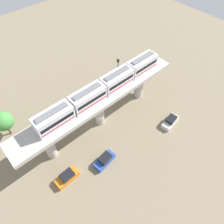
# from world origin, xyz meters

# --- Properties ---
(ground_plane) EXTENTS (120.00, 120.00, 0.00)m
(ground_plane) POSITION_xyz_m (0.00, 0.00, 0.00)
(ground_plane) COLOR #84755B
(viaduct) EXTENTS (5.20, 35.80, 7.57)m
(viaduct) POSITION_xyz_m (0.00, 0.00, 5.92)
(viaduct) COLOR #B7B2AA
(viaduct) RESTS_ON ground
(train) EXTENTS (2.64, 27.45, 3.24)m
(train) POSITION_xyz_m (0.00, 1.20, 9.11)
(train) COLOR silver
(train) RESTS_ON viaduct
(parked_car_blue) EXTENTS (2.30, 4.39, 1.76)m
(parked_car_blue) POSITION_xyz_m (7.74, -5.31, 0.74)
(parked_car_blue) COLOR #284CB7
(parked_car_blue) RESTS_ON ground
(parked_car_orange) EXTENTS (1.93, 4.25, 1.76)m
(parked_car_orange) POSITION_xyz_m (5.84, -12.24, 0.74)
(parked_car_orange) COLOR orange
(parked_car_orange) RESTS_ON ground
(parked_car_white) EXTENTS (2.40, 4.42, 1.76)m
(parked_car_white) POSITION_xyz_m (10.24, 10.72, 0.74)
(parked_car_white) COLOR white
(parked_car_white) RESTS_ON ground
(tree_near_viaduct) EXTENTS (3.87, 3.87, 6.02)m
(tree_near_viaduct) POSITION_xyz_m (-9.91, -15.47, 4.07)
(tree_near_viaduct) COLOR brown
(tree_near_viaduct) RESTS_ON ground
(signal_post) EXTENTS (0.44, 0.28, 10.17)m
(signal_post) POSITION_xyz_m (-3.40, 8.13, 5.61)
(signal_post) COLOR #4C4C51
(signal_post) RESTS_ON ground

